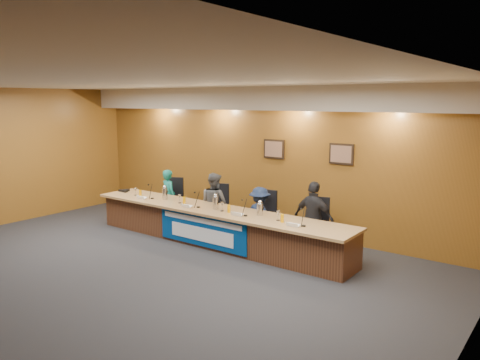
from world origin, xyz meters
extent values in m
plane|color=black|center=(0.00, 0.00, 0.00)|extent=(10.00, 10.00, 0.00)
cube|color=silver|center=(0.00, 0.00, 3.20)|extent=(10.00, 8.00, 0.04)
cube|color=brown|center=(0.00, 4.00, 1.60)|extent=(10.00, 0.04, 3.20)
cube|color=brown|center=(5.00, 0.00, 1.60)|extent=(0.04, 8.00, 3.20)
cube|color=#C0B5A4|center=(0.00, 3.75, 2.95)|extent=(10.00, 0.50, 0.50)
cube|color=#482816|center=(0.00, 2.40, 0.35)|extent=(6.00, 0.80, 0.70)
cube|color=olive|center=(0.00, 2.35, 0.72)|extent=(6.10, 0.95, 0.05)
cube|color=navy|center=(0.00, 1.99, 0.38)|extent=(2.20, 0.02, 0.65)
cube|color=silver|center=(0.00, 1.97, 0.58)|extent=(2.00, 0.01, 0.10)
cube|color=silver|center=(0.00, 1.97, 0.30)|extent=(1.60, 0.01, 0.28)
cube|color=black|center=(0.40, 3.97, 1.85)|extent=(0.52, 0.04, 0.42)
cube|color=black|center=(2.00, 3.97, 1.85)|extent=(0.52, 0.04, 0.42)
imported|color=#0E5951|center=(-1.90, 2.97, 0.65)|extent=(0.54, 0.43, 1.31)
imported|color=#494A4E|center=(-0.49, 2.97, 0.68)|extent=(0.73, 0.60, 1.36)
imported|color=#121D3A|center=(0.72, 2.97, 0.59)|extent=(0.78, 0.48, 1.18)
imported|color=black|center=(1.94, 2.97, 0.71)|extent=(0.85, 0.38, 1.42)
cube|color=black|center=(-1.90, 3.07, 0.48)|extent=(0.63, 0.63, 0.08)
cube|color=black|center=(-0.49, 3.07, 0.48)|extent=(0.63, 0.63, 0.08)
cube|color=black|center=(0.72, 3.07, 0.48)|extent=(0.52, 0.52, 0.08)
cube|color=black|center=(1.94, 3.07, 0.48)|extent=(0.59, 0.59, 0.08)
cube|color=white|center=(-1.89, 2.09, 0.80)|extent=(0.24, 0.08, 0.10)
cylinder|color=black|center=(-1.71, 2.27, 0.76)|extent=(0.07, 0.07, 0.02)
cylinder|color=#E69B00|center=(-2.12, 2.28, 0.82)|extent=(0.06, 0.06, 0.15)
cylinder|color=silver|center=(-2.27, 2.29, 0.84)|extent=(0.08, 0.08, 0.18)
cube|color=white|center=(-0.51, 2.07, 0.80)|extent=(0.24, 0.08, 0.10)
cylinder|color=black|center=(-0.31, 2.24, 0.76)|extent=(0.07, 0.07, 0.02)
cylinder|color=#E69B00|center=(-0.78, 2.32, 0.82)|extent=(0.06, 0.06, 0.15)
cylinder|color=silver|center=(-0.91, 2.32, 0.84)|extent=(0.08, 0.08, 0.18)
cube|color=white|center=(0.74, 2.14, 0.80)|extent=(0.24, 0.08, 0.10)
cylinder|color=black|center=(0.88, 2.24, 0.76)|extent=(0.07, 0.07, 0.02)
cylinder|color=#E69B00|center=(0.46, 2.28, 0.82)|extent=(0.06, 0.06, 0.15)
cylinder|color=silver|center=(0.28, 2.29, 0.84)|extent=(0.08, 0.08, 0.18)
cube|color=white|center=(1.98, 2.10, 0.80)|extent=(0.24, 0.08, 0.10)
cylinder|color=black|center=(2.13, 2.26, 0.76)|extent=(0.07, 0.07, 0.02)
cylinder|color=#E69B00|center=(1.68, 2.26, 0.82)|extent=(0.06, 0.06, 0.15)
cylinder|color=silver|center=(1.56, 2.33, 0.84)|extent=(0.08, 0.08, 0.18)
cylinder|color=silver|center=(-1.43, 2.39, 0.88)|extent=(0.11, 0.11, 0.26)
cylinder|color=silver|center=(0.06, 2.35, 0.88)|extent=(0.11, 0.11, 0.25)
cylinder|color=silver|center=(1.07, 2.46, 0.86)|extent=(0.12, 0.12, 0.23)
cylinder|color=black|center=(-2.84, 2.43, 0.78)|extent=(0.32, 0.32, 0.05)
camera|label=1|loc=(5.95, -4.70, 2.91)|focal=35.00mm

